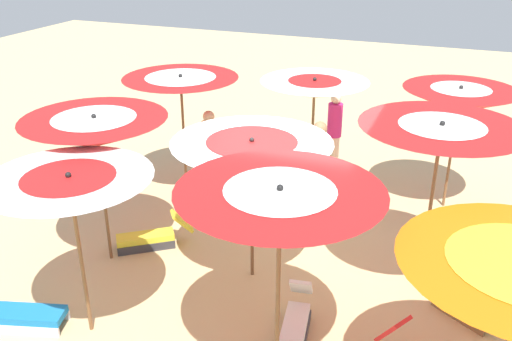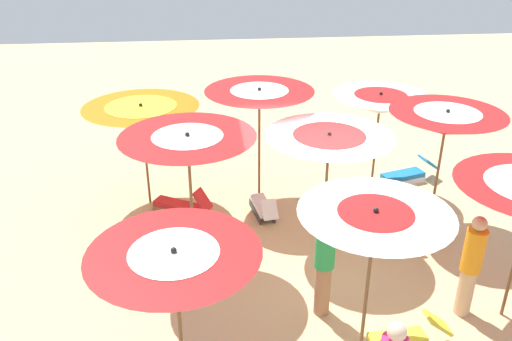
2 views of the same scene
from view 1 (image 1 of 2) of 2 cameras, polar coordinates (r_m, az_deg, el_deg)
ground at (r=8.79m, az=2.24°, el=-9.76°), size 35.26×35.26×0.04m
beach_umbrella_1 at (r=7.63m, az=18.23°, el=3.01°), size 2.14×2.14×2.54m
beach_umbrella_2 at (r=10.32m, az=19.98°, el=6.74°), size 1.96×1.96×2.30m
beach_umbrella_3 at (r=5.70m, az=2.43°, el=-3.66°), size 2.17×2.17×2.47m
beach_umbrella_4 at (r=7.62m, az=-0.43°, el=1.91°), size 2.22×2.22×2.21m
beach_umbrella_5 at (r=10.09m, az=5.96°, el=8.24°), size 1.93×1.93×2.34m
beach_umbrella_6 at (r=6.85m, az=-18.33°, el=-2.13°), size 1.95×1.95×2.25m
beach_umbrella_7 at (r=8.31m, az=-16.01°, el=3.82°), size 2.08×2.08×2.39m
beach_umbrella_8 at (r=10.48m, az=-7.65°, el=8.60°), size 2.13×2.13×2.31m
lounger_0 at (r=10.93m, az=2.35°, el=-1.19°), size 1.20×0.40×0.55m
lounger_1 at (r=9.29m, az=-10.63°, el=-6.58°), size 1.17×0.99×0.58m
lounger_2 at (r=8.14m, az=-22.99°, el=-13.22°), size 1.42×0.75×0.55m
lounger_3 at (r=7.42m, az=4.05°, el=-15.09°), size 0.49×1.16×0.58m
lounger_4 at (r=8.13m, az=21.24°, el=-12.84°), size 1.18×0.92×0.62m
beachgoer_0 at (r=10.52m, az=-4.70°, el=1.84°), size 0.30×0.30×1.71m
beachgoer_1 at (r=11.66m, az=7.96°, el=3.95°), size 0.30×0.30×1.70m
beachgoer_2 at (r=9.59m, az=6.34°, el=0.03°), size 0.30×0.30×1.85m
beach_ball at (r=11.89m, az=-3.83°, el=0.73°), size 0.31×0.31×0.31m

